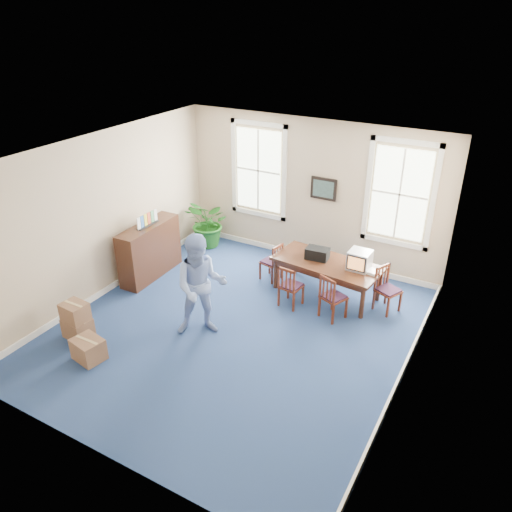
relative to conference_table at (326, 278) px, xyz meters
The scene contains 25 objects.
floor 2.21m from the conference_table, 116.10° to the right, with size 6.50×6.50×0.00m, color navy.
ceiling 3.58m from the conference_table, 116.10° to the right, with size 6.50×6.50×0.00m, color white.
wall_back 2.03m from the conference_table, 126.46° to the left, with size 6.50×6.50×0.00m, color tan.
wall_front 5.43m from the conference_table, 100.42° to the right, with size 6.50×6.50×0.00m, color tan.
wall_left 4.58m from the conference_table, 153.72° to the right, with size 6.50×6.50×0.00m, color tan.
wall_right 3.09m from the conference_table, 43.73° to the right, with size 6.50×6.50×0.00m, color tan.
baseboard_back 1.62m from the conference_table, 127.10° to the left, with size 6.00×0.04×0.12m, color white.
baseboard_left 4.40m from the conference_table, 153.55° to the right, with size 0.04×6.50×0.12m, color white.
baseboard_right 2.82m from the conference_table, 44.15° to the right, with size 0.04×6.50×0.12m, color white.
window_left 3.02m from the conference_table, 150.52° to the left, with size 1.40×0.12×2.20m, color white, non-canonical shape.
window_right 2.21m from the conference_table, 53.54° to the left, with size 1.40×0.12×2.20m, color white, non-canonical shape.
wall_picture 1.98m from the conference_table, 117.82° to the left, with size 0.58×0.06×0.48m, color black, non-canonical shape.
conference_table is the anchor object (origin of this frame).
crt_tv 0.83m from the conference_table, ahead, with size 0.41×0.44×0.37m, color #B7B7BC, non-canonical shape.
game_console 0.99m from the conference_table, ahead, with size 0.17×0.22×0.05m, color white.
equipment_bag 0.53m from the conference_table, 168.69° to the left, with size 0.45×0.29×0.22m, color black.
chair_near_left 0.85m from the conference_table, 120.96° to the right, with size 0.39×0.39×0.88m, color maroon, non-canonical shape.
chair_near_right 0.85m from the conference_table, 59.04° to the right, with size 0.41×0.41×0.90m, color maroon, non-canonical shape.
chair_end_left 1.25m from the conference_table, behind, with size 0.38×0.38×0.84m, color maroon, non-canonical shape.
chair_end_right 1.26m from the conference_table, ahead, with size 0.40×0.40×0.90m, color maroon, non-canonical shape.
man 2.75m from the conference_table, 122.06° to the right, with size 0.92×0.71×1.89m, color #819CD7.
credenza 3.76m from the conference_table, 162.96° to the right, with size 0.45×1.59×1.25m, color #3F2113.
brochure_rack 3.87m from the conference_table, 162.86° to the right, with size 0.11×0.64×0.28m, color #99999E, non-canonical shape.
potted_plant 3.37m from the conference_table, 167.88° to the left, with size 1.07×0.93×1.19m, color #1A5917.
cardboard_boxes 4.59m from the conference_table, 132.23° to the right, with size 1.25×1.25×0.71m, color #895E42, non-canonical shape.
Camera 1 is at (3.97, -6.32, 5.31)m, focal length 35.00 mm.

